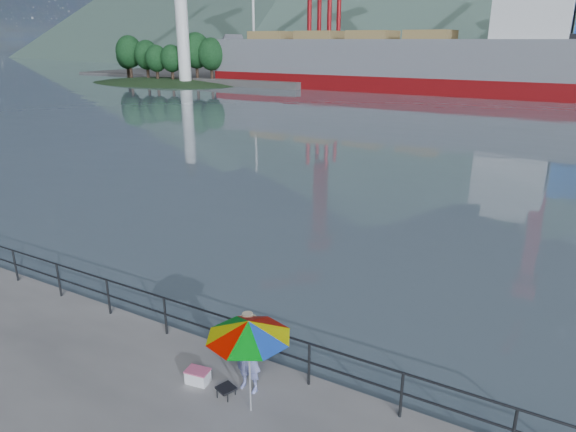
{
  "coord_description": "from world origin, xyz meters",
  "views": [
    {
      "loc": [
        9.17,
        -6.47,
        6.96
      ],
      "look_at": [
        2.03,
        6.0,
        2.0
      ],
      "focal_mm": 32.0,
      "sensor_mm": 36.0,
      "label": 1
    }
  ],
  "objects_px": {
    "beach_umbrella": "(249,329)",
    "cooler_bag": "(198,377)",
    "fisherman": "(249,355)",
    "bulk_carrier": "(405,61)"
  },
  "relations": [
    {
      "from": "fisherman",
      "to": "cooler_bag",
      "type": "relative_size",
      "value": 3.46
    },
    {
      "from": "beach_umbrella",
      "to": "bulk_carrier",
      "type": "bearing_deg",
      "value": 105.48
    },
    {
      "from": "fisherman",
      "to": "cooler_bag",
      "type": "xyz_separation_m",
      "value": [
        -1.08,
        -0.36,
        -0.69
      ]
    },
    {
      "from": "cooler_bag",
      "to": "bulk_carrier",
      "type": "relative_size",
      "value": 0.01
    },
    {
      "from": "bulk_carrier",
      "to": "fisherman",
      "type": "bearing_deg",
      "value": -74.71
    },
    {
      "from": "fisherman",
      "to": "beach_umbrella",
      "type": "bearing_deg",
      "value": -53.76
    },
    {
      "from": "beach_umbrella",
      "to": "bulk_carrier",
      "type": "xyz_separation_m",
      "value": [
        -19.03,
        68.72,
        2.2
      ]
    },
    {
      "from": "beach_umbrella",
      "to": "bulk_carrier",
      "type": "distance_m",
      "value": 71.34
    },
    {
      "from": "beach_umbrella",
      "to": "cooler_bag",
      "type": "relative_size",
      "value": 4.22
    },
    {
      "from": "fisherman",
      "to": "beach_umbrella",
      "type": "height_order",
      "value": "beach_umbrella"
    }
  ]
}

